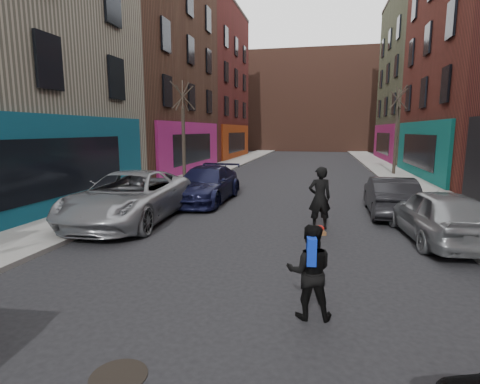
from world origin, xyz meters
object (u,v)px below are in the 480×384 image
at_px(pedestrian, 310,271).
at_px(parked_left_far, 130,197).
at_px(skateboard, 318,230).
at_px(parked_right_far, 439,215).
at_px(parked_left_end, 206,184).
at_px(tree_left_far, 183,123).
at_px(tree_right_far, 397,121).
at_px(manhole, 119,376).
at_px(parked_right_end, 390,196).
at_px(skateboarder, 320,198).

bearing_deg(pedestrian, parked_left_far, -47.55).
xyz_separation_m(skateboard, pedestrian, (-0.12, -5.21, 0.72)).
bearing_deg(parked_right_far, parked_left_end, -33.41).
height_order(tree_left_far, tree_right_far, tree_right_far).
relative_size(tree_right_far, parked_left_far, 1.16).
height_order(tree_left_far, pedestrian, tree_left_far).
relative_size(parked_left_end, manhole, 7.22).
bearing_deg(tree_right_far, tree_left_far, -154.18).
height_order(tree_left_far, parked_left_end, tree_left_far).
relative_size(parked_right_far, parked_right_end, 1.04).
height_order(tree_right_far, parked_left_end, tree_right_far).
height_order(parked_right_far, skateboard, parked_right_far).
bearing_deg(parked_left_end, tree_right_far, 51.58).
xyz_separation_m(parked_left_far, parked_right_end, (8.49, 2.81, -0.14)).
bearing_deg(manhole, pedestrian, 42.18).
xyz_separation_m(parked_right_far, parked_right_end, (-0.71, 3.13, -0.05)).
relative_size(tree_left_far, tree_right_far, 0.96).
bearing_deg(parked_left_far, tree_left_far, 97.42).
bearing_deg(tree_left_far, manhole, -72.08).
bearing_deg(skateboard, manhole, -125.15).
xyz_separation_m(tree_right_far, pedestrian, (-4.85, -20.53, -2.76)).
bearing_deg(skateboard, parked_right_far, -21.87).
distance_m(skateboarder, pedestrian, 5.21).
relative_size(tree_left_far, skateboard, 8.12).
bearing_deg(manhole, parked_right_end, 64.80).
bearing_deg(pedestrian, skateboard, -97.26).
distance_m(parked_left_far, manhole, 8.22).
bearing_deg(tree_right_far, parked_left_far, -125.31).
bearing_deg(skateboarder, pedestrian, 71.43).
distance_m(tree_right_far, skateboarder, 16.23).
height_order(tree_right_far, skateboard, tree_right_far).
relative_size(parked_left_end, skateboarder, 2.75).
xyz_separation_m(parked_left_end, pedestrian, (4.55, -9.06, 0.04)).
xyz_separation_m(tree_left_far, parked_right_far, (10.80, -9.57, -2.65)).
bearing_deg(parked_right_end, tree_right_far, -99.54).
distance_m(parked_left_far, parked_right_far, 9.21).
bearing_deg(skateboarder, parked_right_end, -147.36).
bearing_deg(parked_right_far, parked_left_far, -7.63).
height_order(skateboard, manhole, skateboard).
distance_m(parked_right_far, pedestrian, 5.93).
xyz_separation_m(parked_left_end, parked_right_far, (7.80, -4.11, -0.01)).
height_order(parked_left_end, parked_right_far, parked_left_end).
bearing_deg(parked_right_far, tree_left_far, -47.18).
distance_m(parked_right_end, manhole, 11.17).
bearing_deg(manhole, skateboarder, 72.13).
relative_size(parked_left_far, manhole, 8.37).
xyz_separation_m(parked_left_far, skateboard, (6.07, -0.07, -0.76)).
relative_size(tree_right_far, skateboarder, 3.70).
distance_m(parked_right_far, parked_right_end, 3.21).
bearing_deg(skateboard, pedestrian, -108.57).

